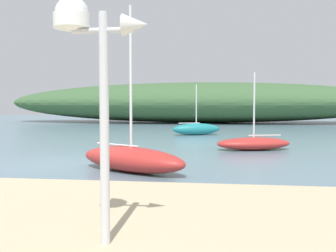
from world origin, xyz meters
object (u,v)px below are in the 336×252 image
object	(u,v)px
mast_structure	(88,43)
sailboat_outer_mooring	(131,159)
sailboat_far_left	(254,143)
sailboat_centre_water	(196,129)

from	to	relation	value
mast_structure	sailboat_outer_mooring	xyz separation A→B (m)	(-0.91, 6.20, -2.38)
mast_structure	sailboat_far_left	world-z (taller)	sailboat_far_left
sailboat_centre_water	sailboat_far_left	size ratio (longest dim) A/B	0.95
sailboat_centre_water	sailboat_outer_mooring	world-z (taller)	sailboat_outer_mooring
sailboat_centre_water	sailboat_outer_mooring	size ratio (longest dim) A/B	0.69
sailboat_centre_water	sailboat_far_left	bearing A→B (deg)	-69.46
sailboat_far_left	sailboat_outer_mooring	size ratio (longest dim) A/B	0.72
sailboat_centre_water	sailboat_outer_mooring	bearing A→B (deg)	-94.98
mast_structure	sailboat_centre_water	xyz separation A→B (m)	(0.31, 20.11, -2.36)
mast_structure	sailboat_outer_mooring	world-z (taller)	sailboat_outer_mooring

